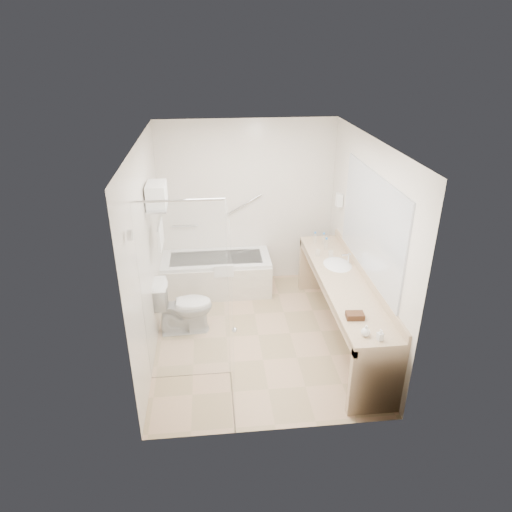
{
  "coord_description": "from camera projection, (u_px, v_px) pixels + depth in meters",
  "views": [
    {
      "loc": [
        -0.54,
        -4.89,
        3.49
      ],
      "look_at": [
        0.0,
        0.3,
        1.0
      ],
      "focal_mm": 32.0,
      "sensor_mm": 36.0,
      "label": 1
    }
  ],
  "objects": [
    {
      "name": "grab_bar_long",
      "position": [
        244.0,
        205.0,
        6.8
      ],
      "size": [
        0.53,
        0.03,
        0.33
      ],
      "primitive_type": "cylinder",
      "rotation": [
        0.0,
        1.05,
        0.0
      ],
      "color": "silver",
      "rests_on": "wall_back"
    },
    {
      "name": "faucet",
      "position": [
        349.0,
        258.0,
        5.87
      ],
      "size": [
        0.03,
        0.03,
        0.14
      ],
      "primitive_type": "cylinder",
      "color": "silver",
      "rests_on": "vanity_counter"
    },
    {
      "name": "drinking_glass_near",
      "position": [
        318.0,
        253.0,
        6.12
      ],
      "size": [
        0.07,
        0.07,
        0.09
      ],
      "primitive_type": "cylinder",
      "rotation": [
        0.0,
        0.0,
        -0.08
      ],
      "color": "silver",
      "rests_on": "vanity_counter"
    },
    {
      "name": "water_bottle_right",
      "position": [
        324.0,
        239.0,
        6.46
      ],
      "size": [
        0.05,
        0.05,
        0.17
      ],
      "rotation": [
        0.0,
        0.0,
        0.04
      ],
      "color": "silver",
      "rests_on": "vanity_counter"
    },
    {
      "name": "mirror",
      "position": [
        371.0,
        225.0,
        5.26
      ],
      "size": [
        0.02,
        2.0,
        1.2
      ],
      "primitive_type": "cube",
      "color": "#AFB4BC",
      "rests_on": "wall_right"
    },
    {
      "name": "towel_shelf",
      "position": [
        157.0,
        201.0,
        5.39
      ],
      "size": [
        0.24,
        0.55,
        0.81
      ],
      "color": "silver",
      "rests_on": "wall_left"
    },
    {
      "name": "vanity_counter",
      "position": [
        342.0,
        294.0,
        5.62
      ],
      "size": [
        0.55,
        2.7,
        0.95
      ],
      "color": "tan",
      "rests_on": "floor"
    },
    {
      "name": "water_bottle_mid",
      "position": [
        326.0,
        244.0,
        6.29
      ],
      "size": [
        0.05,
        0.05,
        0.18
      ],
      "rotation": [
        0.0,
        0.0,
        -0.2
      ],
      "color": "silver",
      "rests_on": "vanity_counter"
    },
    {
      "name": "amenity_basket",
      "position": [
        355.0,
        316.0,
        4.75
      ],
      "size": [
        0.19,
        0.14,
        0.06
      ],
      "primitive_type": "cube",
      "rotation": [
        0.0,
        0.0,
        -0.08
      ],
      "color": "#482B19",
      "rests_on": "vanity_counter"
    },
    {
      "name": "grab_bar_short",
      "position": [
        185.0,
        226.0,
        6.84
      ],
      "size": [
        0.4,
        0.03,
        0.03
      ],
      "primitive_type": "cylinder",
      "rotation": [
        0.0,
        1.57,
        0.0
      ],
      "color": "silver",
      "rests_on": "wall_back"
    },
    {
      "name": "water_bottle_left",
      "position": [
        315.0,
        238.0,
        6.48
      ],
      "size": [
        0.05,
        0.05,
        0.17
      ],
      "rotation": [
        0.0,
        0.0,
        0.23
      ],
      "color": "silver",
      "rests_on": "vanity_counter"
    },
    {
      "name": "floor",
      "position": [
        258.0,
        335.0,
        5.94
      ],
      "size": [
        3.2,
        3.2,
        0.0
      ],
      "primitive_type": "plane",
      "color": "tan",
      "rests_on": "ground"
    },
    {
      "name": "wall_back",
      "position": [
        247.0,
        204.0,
        6.84
      ],
      "size": [
        2.6,
        0.1,
        2.5
      ],
      "primitive_type": "cube",
      "color": "beige",
      "rests_on": "ground"
    },
    {
      "name": "bathtub",
      "position": [
        217.0,
        274.0,
        6.89
      ],
      "size": [
        1.6,
        0.73,
        0.59
      ],
      "color": "silver",
      "rests_on": "floor"
    },
    {
      "name": "wall_left",
      "position": [
        147.0,
        253.0,
        5.28
      ],
      "size": [
        0.1,
        3.2,
        2.5
      ],
      "primitive_type": "cube",
      "color": "beige",
      "rests_on": "ground"
    },
    {
      "name": "toilet",
      "position": [
        184.0,
        306.0,
        5.89
      ],
      "size": [
        0.77,
        0.45,
        0.73
      ],
      "primitive_type": "imported",
      "rotation": [
        0.0,
        0.0,
        1.62
      ],
      "color": "silver",
      "rests_on": "floor"
    },
    {
      "name": "drinking_glass_far",
      "position": [
        331.0,
        254.0,
        6.08
      ],
      "size": [
        0.09,
        0.09,
        0.09
      ],
      "primitive_type": "cylinder",
      "rotation": [
        0.0,
        0.0,
        0.35
      ],
      "color": "silver",
      "rests_on": "vanity_counter"
    },
    {
      "name": "sink",
      "position": [
        337.0,
        267.0,
        5.91
      ],
      "size": [
        0.4,
        0.52,
        0.14
      ],
      "primitive_type": "ellipsoid",
      "color": "silver",
      "rests_on": "vanity_counter"
    },
    {
      "name": "wall_right",
      "position": [
        365.0,
        243.0,
        5.52
      ],
      "size": [
        0.1,
        3.2,
        2.5
      ],
      "primitive_type": "cube",
      "color": "beige",
      "rests_on": "ground"
    },
    {
      "name": "wall_front",
      "position": [
        278.0,
        324.0,
        3.96
      ],
      "size": [
        2.6,
        0.1,
        2.5
      ],
      "primitive_type": "cube",
      "color": "beige",
      "rests_on": "ground"
    },
    {
      "name": "ceiling",
      "position": [
        259.0,
        141.0,
        4.86
      ],
      "size": [
        2.6,
        3.2,
        0.1
      ],
      "primitive_type": "cube",
      "color": "white",
      "rests_on": "wall_back"
    },
    {
      "name": "hairdryer_unit",
      "position": [
        339.0,
        200.0,
        6.37
      ],
      "size": [
        0.08,
        0.1,
        0.18
      ],
      "primitive_type": "cube",
      "color": "white",
      "rests_on": "wall_right"
    },
    {
      "name": "soap_bottle_b",
      "position": [
        366.0,
        332.0,
        4.46
      ],
      "size": [
        0.12,
        0.14,
        0.09
      ],
      "primitive_type": "imported",
      "rotation": [
        0.0,
        0.0,
        0.22
      ],
      "color": "white",
      "rests_on": "vanity_counter"
    },
    {
      "name": "soap_bottle_a",
      "position": [
        380.0,
        338.0,
        4.41
      ],
      "size": [
        0.08,
        0.13,
        0.06
      ],
      "primitive_type": "imported",
      "rotation": [
        0.0,
        0.0,
        0.25
      ],
      "color": "white",
      "rests_on": "vanity_counter"
    },
    {
      "name": "shower_enclosure",
      "position": [
        206.0,
        305.0,
        4.59
      ],
      "size": [
        0.96,
        0.91,
        2.11
      ],
      "color": "silver",
      "rests_on": "floor"
    }
  ]
}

